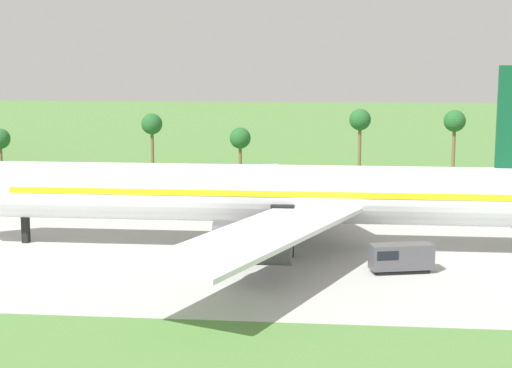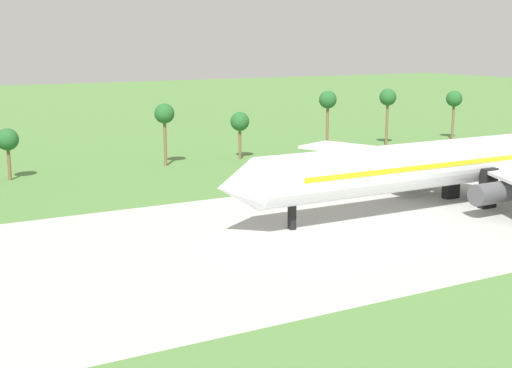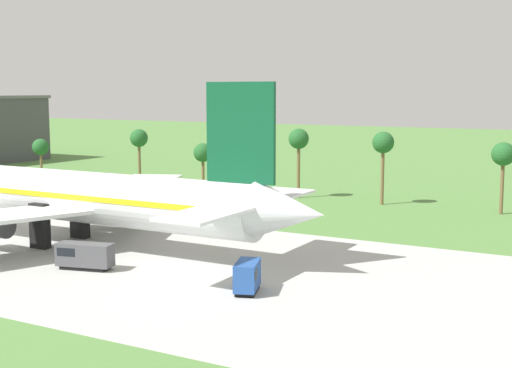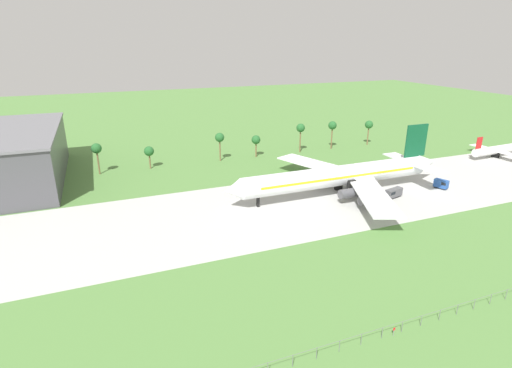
% 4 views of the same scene
% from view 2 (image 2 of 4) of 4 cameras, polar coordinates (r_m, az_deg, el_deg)
% --- Properties ---
extents(ground_plane, '(600.00, 600.00, 0.00)m').
position_cam_2_polar(ground_plane, '(81.68, 0.47, -4.53)').
color(ground_plane, '#517F3D').
extents(taxiway_strip, '(320.00, 44.00, 0.02)m').
position_cam_2_polar(taxiway_strip, '(81.67, 0.47, -4.52)').
color(taxiway_strip, '#B2B2AD').
rests_on(taxiway_strip, ground_plane).
extents(jet_airliner, '(74.86, 61.79, 19.84)m').
position_cam_2_polar(jet_airliner, '(102.27, 16.27, 1.76)').
color(jet_airliner, white).
rests_on(jet_airliner, ground_plane).
extents(palm_tree_row, '(118.64, 3.60, 12.31)m').
position_cam_2_polar(palm_tree_row, '(134.94, -1.65, 5.66)').
color(palm_tree_row, brown).
rests_on(palm_tree_row, ground_plane).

